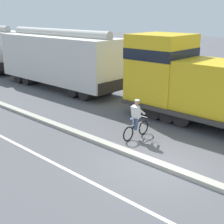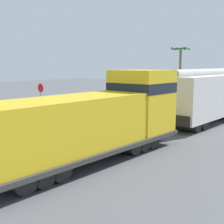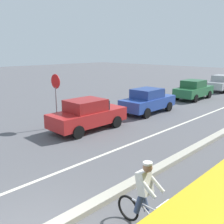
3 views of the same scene
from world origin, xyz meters
name	(u,v)px [view 1 (image 1 of 3)]	position (x,y,z in m)	size (l,w,h in m)	color
ground_plane	(158,166)	(0.00, 0.00, 0.00)	(120.00, 120.00, 0.00)	#56565B
median_curb	(55,125)	(0.00, 6.00, 0.08)	(0.36, 36.00, 0.16)	#B2AD9E
lane_stripe	(10,141)	(-2.40, 6.00, 0.00)	(0.14, 36.00, 0.01)	silver
hopper_car_lead	(59,59)	(5.19, 12.16, 2.08)	(2.90, 10.60, 4.18)	silver
cyclist	(136,120)	(1.52, 2.24, 0.82)	(1.71, 0.48, 1.71)	black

